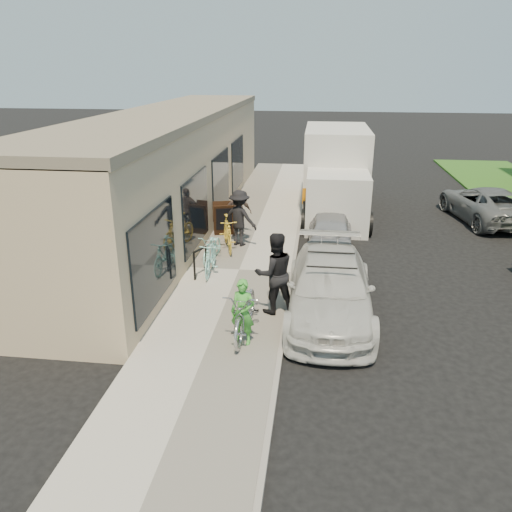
{
  "coord_description": "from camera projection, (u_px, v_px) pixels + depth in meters",
  "views": [
    {
      "loc": [
        0.18,
        -10.34,
        5.73
      ],
      "look_at": [
        -1.35,
        1.82,
        1.05
      ],
      "focal_mm": 35.0,
      "sensor_mm": 36.0,
      "label": 1
    }
  ],
  "objects": [
    {
      "name": "tandem_bike",
      "position": [
        246.0,
        310.0,
        10.95
      ],
      "size": [
        0.83,
        2.18,
        1.13
      ],
      "primitive_type": "imported",
      "rotation": [
        0.0,
        0.0,
        -0.04
      ],
      "color": "#ADAEB0",
      "rests_on": "sidewalk"
    },
    {
      "name": "woman_rider",
      "position": [
        243.0,
        312.0,
        10.5
      ],
      "size": [
        0.59,
        0.45,
        1.46
      ],
      "primitive_type": "imported",
      "rotation": [
        0.0,
        0.0,
        -0.21
      ],
      "color": "green",
      "rests_on": "sidewalk"
    },
    {
      "name": "sandwich_board",
      "position": [
        224.0,
        219.0,
        17.46
      ],
      "size": [
        0.84,
        0.85,
        1.12
      ],
      "rotation": [
        0.0,
        0.0,
        0.28
      ],
      "color": "black",
      "rests_on": "sidewalk"
    },
    {
      "name": "sedan_white",
      "position": [
        330.0,
        288.0,
        12.02
      ],
      "size": [
        2.03,
        4.99,
        1.49
      ],
      "rotation": [
        0.0,
        0.0,
        0.0
      ],
      "color": "silver",
      "rests_on": "ground"
    },
    {
      "name": "bystander_b",
      "position": [
        238.0,
        212.0,
        17.39
      ],
      "size": [
        1.0,
        0.56,
        1.62
      ],
      "primitive_type": "imported",
      "rotation": [
        0.0,
        0.0,
        0.18
      ],
      "color": "brown",
      "rests_on": "sidewalk"
    },
    {
      "name": "moving_truck",
      "position": [
        335.0,
        176.0,
        20.62
      ],
      "size": [
        2.61,
        6.84,
        3.35
      ],
      "rotation": [
        0.0,
        0.0,
        0.0
      ],
      "color": "beige",
      "rests_on": "ground"
    },
    {
      "name": "man_standing",
      "position": [
        275.0,
        273.0,
        11.78
      ],
      "size": [
        1.19,
        1.07,
        2.0
      ],
      "primitive_type": "imported",
      "rotation": [
        0.0,
        0.0,
        3.53
      ],
      "color": "black",
      "rests_on": "sidewalk"
    },
    {
      "name": "cruiser_bike_a",
      "position": [
        210.0,
        257.0,
        14.19
      ],
      "size": [
        0.52,
        1.66,
        0.99
      ],
      "primitive_type": "imported",
      "rotation": [
        0.0,
        0.0,
        0.04
      ],
      "color": "#9CE9DF",
      "rests_on": "sidewalk"
    },
    {
      "name": "ground",
      "position": [
        304.0,
        328.0,
        11.65
      ],
      "size": [
        120.0,
        120.0,
        0.0
      ],
      "primitive_type": "plane",
      "color": "black",
      "rests_on": "ground"
    },
    {
      "name": "cruiser_bike_c",
      "position": [
        228.0,
        233.0,
        16.06
      ],
      "size": [
        1.02,
        1.88,
        1.09
      ],
      "primitive_type": "imported",
      "rotation": [
        0.0,
        0.0,
        0.3
      ],
      "color": "gold",
      "rests_on": "sidewalk"
    },
    {
      "name": "bike_rack",
      "position": [
        200.0,
        260.0,
        13.94
      ],
      "size": [
        0.28,
        0.55,
        0.84
      ],
      "rotation": [
        0.0,
        0.0,
        -0.43
      ],
      "color": "black",
      "rests_on": "sidewalk"
    },
    {
      "name": "bystander_a",
      "position": [
        240.0,
        218.0,
        16.3
      ],
      "size": [
        1.37,
        1.09,
        1.86
      ],
      "primitive_type": "imported",
      "rotation": [
        0.0,
        0.0,
        2.76
      ],
      "color": "black",
      "rests_on": "sidewalk"
    },
    {
      "name": "cruiser_bike_b",
      "position": [
        212.0,
        247.0,
        15.16
      ],
      "size": [
        0.72,
        1.66,
        0.85
      ],
      "primitive_type": "imported",
      "rotation": [
        0.0,
        0.0,
        -0.1
      ],
      "color": "#9CE9DF",
      "rests_on": "sidewalk"
    },
    {
      "name": "far_car_gray",
      "position": [
        486.0,
        204.0,
        19.52
      ],
      "size": [
        3.0,
        5.16,
        1.35
      ],
      "primitive_type": "imported",
      "rotation": [
        0.0,
        0.0,
        3.3
      ],
      "color": "#5A5D5F",
      "rests_on": "ground"
    },
    {
      "name": "sidewalk",
      "position": [
        239.0,
        272.0,
        14.64
      ],
      "size": [
        3.0,
        34.0,
        0.15
      ],
      "primitive_type": "cube",
      "color": "#AAA599",
      "rests_on": "ground"
    },
    {
      "name": "sedan_silver",
      "position": [
        330.0,
        235.0,
        16.11
      ],
      "size": [
        1.53,
        3.68,
        1.25
      ],
      "primitive_type": "imported",
      "rotation": [
        0.0,
        0.0,
        -0.01
      ],
      "color": "#A5A5AB",
      "rests_on": "ground"
    },
    {
      "name": "curb",
      "position": [
        292.0,
        275.0,
        14.46
      ],
      "size": [
        0.12,
        34.0,
        0.13
      ],
      "primitive_type": "cube",
      "color": "gray",
      "rests_on": "ground"
    },
    {
      "name": "storefront",
      "position": [
        175.0,
        168.0,
        18.91
      ],
      "size": [
        3.6,
        20.0,
        4.22
      ],
      "color": "tan",
      "rests_on": "ground"
    }
  ]
}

